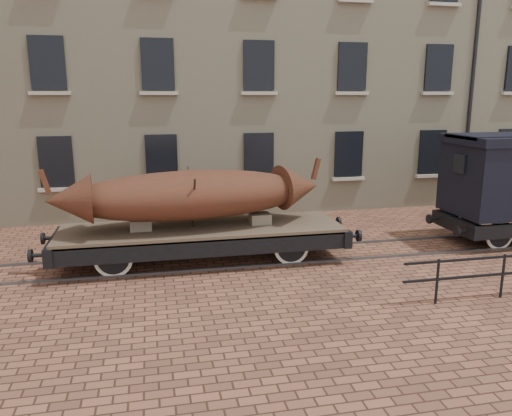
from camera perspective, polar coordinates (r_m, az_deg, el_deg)
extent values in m
plane|color=brown|center=(13.86, 0.65, -5.69)|extent=(90.00, 90.00, 0.00)
cube|color=beige|center=(23.71, 2.58, 19.13)|extent=(40.00, 10.00, 14.00)
cube|color=black|center=(18.18, -21.86, 4.96)|extent=(1.10, 0.12, 1.70)
cube|color=#B9B2A1|center=(18.27, -21.64, 1.99)|extent=(1.30, 0.18, 0.12)
cube|color=black|center=(17.92, -10.73, 5.56)|extent=(1.10, 0.12, 1.70)
cube|color=#B9B2A1|center=(18.00, -10.60, 2.54)|extent=(1.30, 0.18, 0.12)
cube|color=black|center=(18.33, 0.32, 5.94)|extent=(1.10, 0.12, 1.70)
cube|color=#B9B2A1|center=(18.42, 0.35, 2.99)|extent=(1.30, 0.18, 0.12)
cube|color=black|center=(19.38, 10.54, 6.11)|extent=(1.10, 0.12, 1.70)
cube|color=#B9B2A1|center=(19.46, 10.49, 3.31)|extent=(1.30, 0.18, 0.12)
cube|color=black|center=(20.97, 19.46, 6.09)|extent=(1.10, 0.12, 1.70)
cube|color=#B9B2A1|center=(21.04, 19.36, 3.50)|extent=(1.30, 0.18, 0.12)
cube|color=black|center=(22.98, 26.98, 5.96)|extent=(1.10, 0.12, 1.70)
cube|color=#B9B2A1|center=(23.05, 26.83, 3.60)|extent=(1.30, 0.18, 0.12)
cube|color=black|center=(18.08, -22.73, 15.05)|extent=(1.10, 0.12, 1.70)
cube|color=#B9B2A1|center=(17.99, -22.50, 12.04)|extent=(1.30, 0.18, 0.12)
cube|color=black|center=(17.81, -11.18, 15.82)|extent=(1.10, 0.12, 1.70)
cube|color=#B9B2A1|center=(17.72, -11.04, 12.77)|extent=(1.30, 0.18, 0.12)
cube|color=black|center=(18.23, 0.33, 15.98)|extent=(1.10, 0.12, 1.70)
cube|color=#B9B2A1|center=(18.14, 0.37, 12.99)|extent=(1.30, 0.18, 0.12)
cube|color=black|center=(19.28, 10.94, 15.59)|extent=(1.10, 0.12, 1.70)
cube|color=#B9B2A1|center=(19.20, 10.89, 12.76)|extent=(1.30, 0.18, 0.12)
cube|color=black|center=(20.87, 20.14, 14.83)|extent=(1.10, 0.12, 1.70)
cube|color=#B9B2A1|center=(20.80, 20.02, 12.22)|extent=(1.30, 0.18, 0.12)
cube|color=#B9B2A1|center=(19.47, 11.31, 22.21)|extent=(1.30, 0.18, 0.12)
cube|color=#B9B2A1|center=(21.05, 20.73, 20.94)|extent=(1.30, 0.18, 0.12)
cylinder|color=black|center=(21.82, 24.02, 18.63)|extent=(0.14, 0.14, 14.00)
cube|color=#59595E|center=(13.19, 1.34, -6.54)|extent=(30.00, 0.08, 0.06)
cube|color=#59595E|center=(14.52, 0.03, -4.69)|extent=(30.00, 0.08, 0.06)
cylinder|color=black|center=(11.46, 20.00, -7.90)|extent=(0.06, 0.06, 1.00)
cylinder|color=black|center=(12.36, 26.36, -6.98)|extent=(0.06, 0.06, 1.00)
cube|color=brown|center=(13.35, -6.17, -2.34)|extent=(7.39, 2.17, 0.12)
cube|color=black|center=(12.45, -5.66, -4.59)|extent=(7.39, 0.16, 0.44)
cube|color=black|center=(14.37, -6.57, -2.22)|extent=(7.39, 0.16, 0.44)
cube|color=black|center=(13.57, -21.91, -4.01)|extent=(0.22, 2.27, 0.44)
cylinder|color=black|center=(12.93, -23.65, -4.98)|extent=(0.35, 0.10, 0.10)
cylinder|color=black|center=(12.96, -24.38, -5.00)|extent=(0.08, 0.32, 0.32)
cylinder|color=black|center=(14.32, -22.51, -3.20)|extent=(0.35, 0.10, 0.10)
cylinder|color=black|center=(14.35, -23.17, -3.23)|extent=(0.08, 0.32, 0.32)
cube|color=black|center=(14.24, 8.82, -2.43)|extent=(0.22, 2.27, 0.44)
cylinder|color=black|center=(13.68, 11.00, -3.16)|extent=(0.35, 0.10, 0.10)
cylinder|color=black|center=(13.75, 11.64, -3.11)|extent=(0.08, 0.32, 0.32)
cylinder|color=black|center=(15.01, 8.81, -1.64)|extent=(0.35, 0.10, 0.10)
cylinder|color=black|center=(15.06, 9.41, -1.61)|extent=(0.08, 0.32, 0.32)
cylinder|color=black|center=(13.45, -15.81, -4.66)|extent=(0.10, 1.87, 0.10)
cylinder|color=white|center=(12.76, -16.00, -5.62)|extent=(0.95, 0.07, 0.95)
cylinder|color=black|center=(12.76, -16.00, -5.62)|extent=(0.78, 0.10, 0.78)
cube|color=black|center=(12.58, -16.10, -4.77)|extent=(0.89, 0.08, 0.10)
cylinder|color=white|center=(14.14, -15.64, -3.80)|extent=(0.95, 0.07, 0.95)
cylinder|color=black|center=(14.14, -15.64, -3.80)|extent=(0.78, 0.10, 0.78)
cube|color=black|center=(14.19, -15.67, -2.75)|extent=(0.89, 0.08, 0.10)
cylinder|color=black|center=(13.87, 3.25, -3.65)|extent=(0.10, 1.87, 0.10)
cylinder|color=white|center=(13.21, 4.07, -4.52)|extent=(0.95, 0.07, 0.95)
cylinder|color=black|center=(13.21, 4.07, -4.52)|extent=(0.78, 0.10, 0.78)
cube|color=black|center=(13.03, 4.23, -3.67)|extent=(0.89, 0.08, 0.10)
cylinder|color=white|center=(14.54, 2.50, -2.86)|extent=(0.95, 0.07, 0.95)
cylinder|color=black|center=(14.54, 2.50, -2.86)|extent=(0.78, 0.10, 0.78)
cube|color=black|center=(14.59, 2.40, -1.84)|extent=(0.89, 0.08, 0.10)
cube|color=black|center=(13.45, -6.13, -3.92)|extent=(3.94, 0.06, 0.06)
cube|color=gray|center=(13.24, -13.00, -1.85)|extent=(0.54, 0.49, 0.28)
cube|color=gray|center=(13.54, 0.46, -1.19)|extent=(0.54, 0.49, 0.28)
ellipsoid|color=#5A2719|center=(13.11, -7.34, 1.49)|extent=(6.54, 2.59, 1.27)
cone|color=#5A2719|center=(12.92, -20.63, 0.84)|extent=(1.21, 1.31, 1.21)
cube|color=#5A2719|center=(12.88, -22.99, 2.75)|extent=(0.26, 0.16, 0.61)
cone|color=#5A2719|center=(13.95, 4.95, 2.46)|extent=(1.21, 1.31, 1.21)
cube|color=#5A2719|center=(14.07, 6.86, 4.46)|extent=(0.26, 0.16, 0.61)
cylinder|color=#34281C|center=(12.64, -7.13, 0.47)|extent=(0.05, 1.09, 1.50)
cylinder|color=#34281C|center=(13.64, -7.51, 1.38)|extent=(0.05, 1.09, 1.50)
cube|color=black|center=(18.38, 27.14, -0.43)|extent=(5.44, 0.15, 0.41)
cube|color=black|center=(16.00, 21.76, -1.72)|extent=(0.20, 2.18, 0.41)
cylinder|color=black|center=(15.19, 21.98, -2.48)|extent=(0.07, 0.29, 0.29)
cylinder|color=black|center=(16.37, 19.18, -1.19)|extent=(0.07, 0.29, 0.29)
cylinder|color=black|center=(16.61, 24.57, -2.17)|extent=(0.09, 1.72, 0.09)
cylinder|color=white|center=(16.07, 26.08, -2.80)|extent=(0.87, 0.06, 0.87)
cylinder|color=black|center=(16.07, 26.08, -2.80)|extent=(0.71, 0.09, 0.71)
cylinder|color=white|center=(17.18, 23.17, -1.57)|extent=(0.87, 0.06, 0.87)
cylinder|color=black|center=(17.18, 23.17, -1.57)|extent=(0.71, 0.09, 0.71)
cube|color=black|center=(15.66, 22.25, 4.72)|extent=(0.07, 0.54, 0.54)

